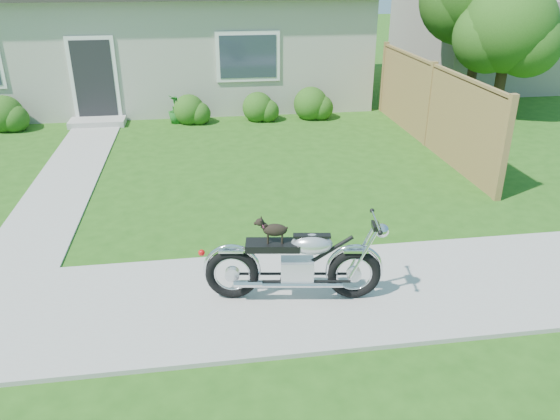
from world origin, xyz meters
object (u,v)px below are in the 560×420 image
object	(u,v)px
fence	(430,105)
tree_near	(515,32)
potted_plant_right	(176,109)
motorcycle_with_dog	(297,263)
house	(156,24)

from	to	relation	value
fence	tree_near	world-z (taller)	tree_near
fence	potted_plant_right	bearing A→B (deg)	154.12
fence	motorcycle_with_dog	bearing A→B (deg)	-124.90
motorcycle_with_dog	fence	bearing A→B (deg)	63.50
house	motorcycle_with_dog	xyz separation A→B (m)	(2.22, -12.10, -1.62)
potted_plant_right	motorcycle_with_dog	xyz separation A→B (m)	(1.69, -8.65, 0.16)
house	potted_plant_right	world-z (taller)	house
potted_plant_right	fence	bearing A→B (deg)	-25.88
fence	potted_plant_right	xyz separation A→B (m)	(-5.77, 2.80, -0.57)
house	potted_plant_right	xyz separation A→B (m)	(0.53, -3.44, -1.79)
motorcycle_with_dog	potted_plant_right	bearing A→B (deg)	109.43
fence	potted_plant_right	world-z (taller)	fence
tree_near	potted_plant_right	xyz separation A→B (m)	(-8.63, 0.94, -1.90)
house	tree_near	xyz separation A→B (m)	(9.17, -4.39, 0.11)
tree_near	potted_plant_right	size ratio (longest dim) A/B	4.79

